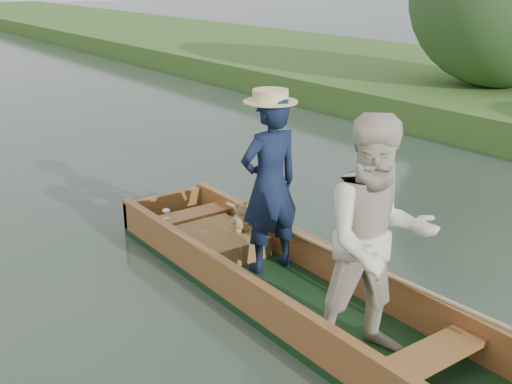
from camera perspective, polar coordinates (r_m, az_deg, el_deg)
ground at (r=6.14m, az=3.35°, el=-9.91°), size 120.00×120.00×0.00m
punt at (r=5.60m, az=5.40°, el=-4.54°), size 1.24×5.00×2.03m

